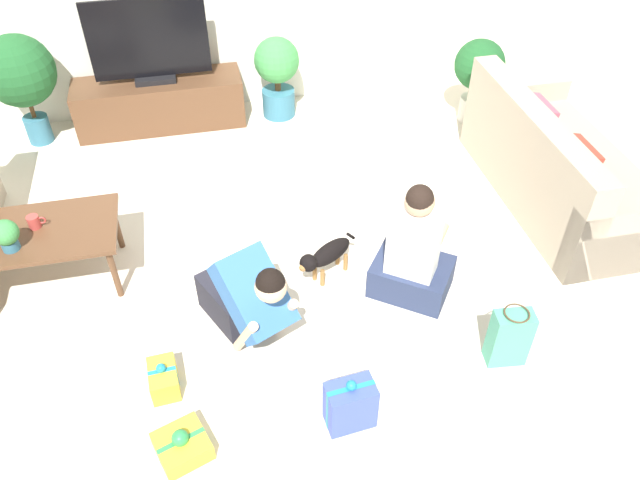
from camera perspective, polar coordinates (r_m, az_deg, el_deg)
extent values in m
plane|color=beige|center=(4.47, -4.45, -3.71)|extent=(16.00, 16.00, 0.00)
cube|color=tan|center=(5.44, 21.10, 5.47)|extent=(0.89, 1.93, 0.41)
cube|color=tan|center=(5.05, 18.85, 8.90)|extent=(0.20, 1.93, 0.42)
cube|color=tan|center=(4.84, 26.21, 0.16)|extent=(0.89, 0.16, 0.59)
cube|color=tan|center=(6.02, 17.33, 11.11)|extent=(0.89, 0.16, 0.59)
cube|color=red|center=(4.96, 22.37, 6.50)|extent=(0.18, 0.34, 0.32)
cube|color=#E5566B|center=(5.40, 19.11, 10.37)|extent=(0.18, 0.34, 0.32)
cube|color=brown|center=(4.57, -24.07, 0.67)|extent=(0.98, 0.64, 0.03)
cylinder|color=brown|center=(4.44, -18.28, -2.88)|extent=(0.04, 0.04, 0.42)
cylinder|color=brown|center=(4.82, -18.12, 1.33)|extent=(0.04, 0.04, 0.42)
cube|color=brown|center=(6.22, -14.40, 12.03)|extent=(1.54, 0.46, 0.46)
cube|color=black|center=(6.10, -14.80, 14.11)|extent=(0.37, 0.20, 0.05)
cube|color=black|center=(5.94, -15.46, 17.34)|extent=(1.04, 0.03, 0.71)
cylinder|color=#336B84|center=(6.39, -24.34, 9.24)|extent=(0.22, 0.22, 0.25)
cylinder|color=brown|center=(6.28, -24.89, 10.91)|extent=(0.04, 0.04, 0.19)
sphere|color=#1E5628|center=(6.13, -25.85, 13.75)|extent=(0.62, 0.62, 0.62)
cylinder|color=#336B84|center=(6.26, -3.80, 12.45)|extent=(0.32, 0.32, 0.26)
cylinder|color=brown|center=(6.17, -3.88, 14.04)|extent=(0.06, 0.06, 0.13)
sphere|color=#3D8E47|center=(6.06, -3.99, 16.09)|extent=(0.43, 0.43, 0.43)
cylinder|color=beige|center=(6.34, 13.70, 11.61)|extent=(0.24, 0.24, 0.24)
cylinder|color=brown|center=(6.25, 13.98, 13.10)|extent=(0.04, 0.04, 0.14)
sphere|color=#1E5628|center=(6.14, 14.39, 15.28)|extent=(0.46, 0.46, 0.46)
cube|color=#23232D|center=(4.18, -8.06, -5.44)|extent=(0.45, 0.52, 0.28)
cube|color=#3366AD|center=(3.77, -6.09, -4.92)|extent=(0.52, 0.62, 0.49)
sphere|color=beige|center=(3.49, -4.53, -4.30)|extent=(0.18, 0.18, 0.18)
sphere|color=black|center=(3.46, -4.55, -3.93)|extent=(0.17, 0.17, 0.17)
cylinder|color=beige|center=(3.81, -6.87, -8.78)|extent=(0.18, 0.29, 0.44)
cylinder|color=beige|center=(3.91, -3.30, -6.84)|extent=(0.18, 0.29, 0.44)
cube|color=#283351|center=(4.36, 8.34, -3.32)|extent=(0.66, 0.63, 0.24)
cube|color=white|center=(4.07, 8.58, -0.24)|extent=(0.38, 0.35, 0.49)
sphere|color=tan|center=(3.87, 9.11, 3.49)|extent=(0.19, 0.19, 0.19)
sphere|color=black|center=(3.84, 9.12, 3.79)|extent=(0.17, 0.17, 0.17)
cylinder|color=tan|center=(4.26, 10.93, 0.25)|extent=(0.20, 0.24, 0.06)
cylinder|color=tan|center=(4.29, 7.66, 1.15)|extent=(0.20, 0.24, 0.06)
ellipsoid|color=black|center=(4.36, 0.96, -1.13)|extent=(0.38, 0.30, 0.14)
sphere|color=black|center=(4.23, -1.08, -2.11)|extent=(0.12, 0.12, 0.12)
sphere|color=olive|center=(4.21, -1.56, -2.54)|extent=(0.06, 0.06, 0.06)
cylinder|color=black|center=(4.45, 2.82, 0.37)|extent=(0.08, 0.06, 0.09)
cylinder|color=olive|center=(4.42, -0.49, -2.94)|extent=(0.03, 0.03, 0.14)
cylinder|color=olive|center=(4.38, 0.23, -3.46)|extent=(0.03, 0.03, 0.14)
cylinder|color=olive|center=(4.54, 1.63, -1.52)|extent=(0.03, 0.03, 0.14)
cylinder|color=olive|center=(4.50, 2.35, -2.02)|extent=(0.03, 0.03, 0.14)
cube|color=#3D51BC|center=(3.62, 2.78, -14.83)|extent=(0.29, 0.20, 0.32)
cube|color=teal|center=(3.62, 2.78, -14.83)|extent=(0.28, 0.06, 0.32)
sphere|color=teal|center=(3.47, 2.88, -13.15)|extent=(0.06, 0.06, 0.06)
cube|color=yellow|center=(3.68, -12.48, -17.91)|extent=(0.34, 0.34, 0.11)
cube|color=#2D934C|center=(3.68, -12.48, -17.91)|extent=(0.27, 0.12, 0.11)
sphere|color=#2D934C|center=(3.61, -12.67, -17.25)|extent=(0.09, 0.09, 0.09)
cube|color=yellow|center=(3.92, -14.09, -12.22)|extent=(0.18, 0.26, 0.16)
cube|color=teal|center=(3.92, -14.09, -12.22)|extent=(0.17, 0.04, 0.16)
sphere|color=teal|center=(3.84, -14.35, -11.28)|extent=(0.06, 0.06, 0.06)
cube|color=#4CA384|center=(4.01, 16.92, -8.55)|extent=(0.25, 0.16, 0.41)
torus|color=#4C3823|center=(3.85, 17.57, -6.40)|extent=(0.17, 0.17, 0.01)
cylinder|color=#B23D38|center=(4.58, -24.70, 1.52)|extent=(0.08, 0.08, 0.09)
torus|color=#B23D38|center=(4.57, -24.09, 1.66)|extent=(0.06, 0.01, 0.06)
cylinder|color=#336B84|center=(4.47, -26.46, -0.38)|extent=(0.11, 0.11, 0.07)
sphere|color=#3D8E47|center=(4.41, -26.85, 0.61)|extent=(0.17, 0.17, 0.17)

